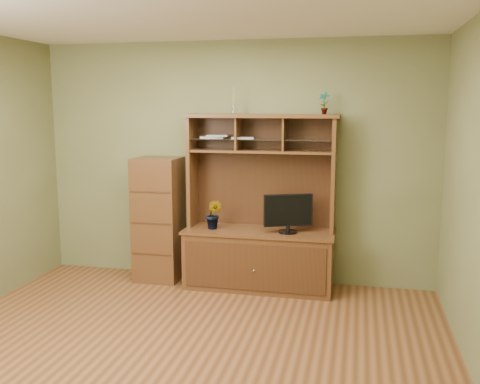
% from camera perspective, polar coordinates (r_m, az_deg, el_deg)
% --- Properties ---
extents(room, '(4.54, 4.04, 2.74)m').
position_cam_1_polar(room, '(4.16, -6.95, 0.31)').
color(room, '#5B331A').
rests_on(room, ground).
extents(media_hutch, '(1.66, 0.61, 1.90)m').
position_cam_1_polar(media_hutch, '(5.88, 2.08, -5.23)').
color(media_hutch, '#4C2915').
rests_on(media_hutch, room).
extents(monitor, '(0.50, 0.24, 0.41)m').
position_cam_1_polar(monitor, '(5.68, 5.16, -2.21)').
color(monitor, black).
rests_on(monitor, media_hutch).
extents(orchid_plant, '(0.20, 0.17, 0.33)m').
position_cam_1_polar(orchid_plant, '(5.85, -2.80, -2.40)').
color(orchid_plant, '#27541C').
rests_on(orchid_plant, media_hutch).
extents(top_plant, '(0.14, 0.12, 0.23)m').
position_cam_1_polar(top_plant, '(5.69, 8.95, 9.35)').
color(top_plant, '#386D26').
rests_on(top_plant, media_hutch).
extents(reed_diffuser, '(0.06, 0.06, 0.28)m').
position_cam_1_polar(reed_diffuser, '(5.83, -0.65, 9.42)').
color(reed_diffuser, silver).
rests_on(reed_diffuser, media_hutch).
extents(magazines, '(0.63, 0.25, 0.04)m').
position_cam_1_polar(magazines, '(5.87, -1.79, 5.90)').
color(magazines, '#A3A2A7').
rests_on(magazines, media_hutch).
extents(side_cabinet, '(0.50, 0.46, 1.41)m').
position_cam_1_polar(side_cabinet, '(6.18, -8.69, -2.88)').
color(side_cabinet, '#4C2915').
rests_on(side_cabinet, room).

